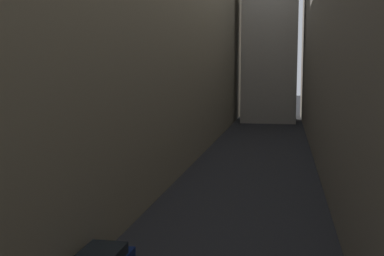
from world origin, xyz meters
TOP-DOWN VIEW (x-y plane):
  - ground_plane at (0.00, 48.00)m, footprint 264.00×264.00m
  - building_block_left at (-11.77, 50.00)m, footprint 12.55×108.00m

SIDE VIEW (x-z plane):
  - ground_plane at x=0.00m, z-range 0.00..0.00m
  - building_block_left at x=-11.77m, z-range 0.00..23.45m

